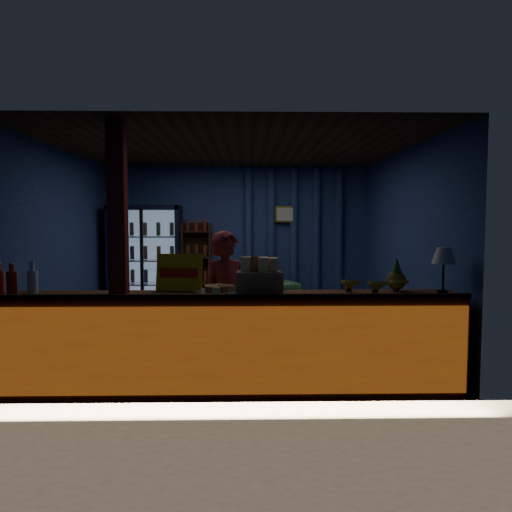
{
  "coord_description": "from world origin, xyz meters",
  "views": [
    {
      "loc": [
        0.15,
        -6.63,
        1.66
      ],
      "look_at": [
        0.29,
        -0.2,
        1.19
      ],
      "focal_mm": 35.0,
      "sensor_mm": 36.0,
      "label": 1
    }
  ],
  "objects_px": {
    "shopkeeper": "(227,304)",
    "green_chair": "(271,301)",
    "pastry_tray": "(218,291)",
    "table_lamp": "(444,257)"
  },
  "relations": [
    {
      "from": "pastry_tray",
      "to": "table_lamp",
      "type": "relative_size",
      "value": 1.07
    },
    {
      "from": "pastry_tray",
      "to": "table_lamp",
      "type": "xyz_separation_m",
      "value": [
        2.17,
        -0.04,
        0.32
      ]
    },
    {
      "from": "shopkeeper",
      "to": "green_chair",
      "type": "relative_size",
      "value": 2.1
    },
    {
      "from": "pastry_tray",
      "to": "table_lamp",
      "type": "bearing_deg",
      "value": -1.14
    },
    {
      "from": "shopkeeper",
      "to": "pastry_tray",
      "type": "distance_m",
      "value": 0.5
    },
    {
      "from": "shopkeeper",
      "to": "table_lamp",
      "type": "distance_m",
      "value": 2.22
    },
    {
      "from": "shopkeeper",
      "to": "green_chair",
      "type": "xyz_separation_m",
      "value": [
        0.62,
        2.86,
        -0.44
      ]
    },
    {
      "from": "shopkeeper",
      "to": "table_lamp",
      "type": "height_order",
      "value": "shopkeeper"
    },
    {
      "from": "shopkeeper",
      "to": "table_lamp",
      "type": "bearing_deg",
      "value": -32.37
    },
    {
      "from": "table_lamp",
      "to": "shopkeeper",
      "type": "bearing_deg",
      "value": 166.88
    }
  ]
}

